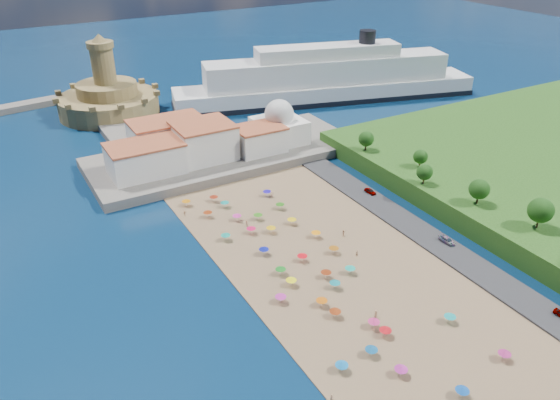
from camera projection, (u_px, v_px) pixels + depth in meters
ground at (319, 280)px, 124.77m from camera, size 700.00×700.00×0.00m
terrace at (225, 155)px, 184.25m from camera, size 90.00×36.00×3.00m
jetty at (131, 134)px, 201.52m from camera, size 18.00×70.00×2.40m
waterfront_buildings at (186, 144)px, 176.01m from camera, size 57.00×29.00×11.00m
domed_building at (279, 125)px, 187.94m from camera, size 16.00×16.00×15.00m
fortress at (108, 98)px, 221.87m from camera, size 40.00×40.00×32.40m
cruise_ship at (327, 81)px, 237.48m from camera, size 134.15×54.20×29.18m
beach_parasols at (337, 294)px, 116.83m from camera, size 33.05×117.00×2.20m
beachgoers at (308, 250)px, 133.31m from camera, size 34.17×83.57×1.89m
parked_cars at (453, 244)px, 135.49m from camera, size 2.23×68.03×1.41m
hillside_trees at (509, 207)px, 134.50m from camera, size 13.55×110.46×7.94m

